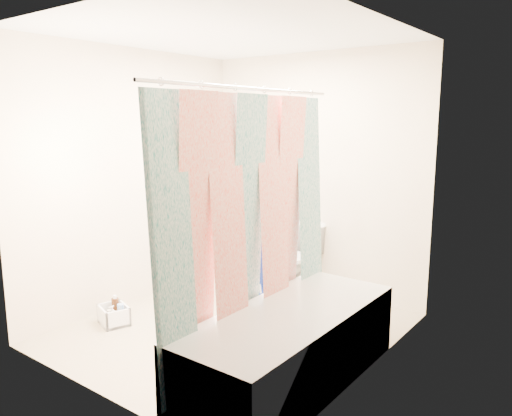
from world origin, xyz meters
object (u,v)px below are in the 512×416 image
Objects in this scene: toilet at (292,260)px; cleaning_caddy at (114,316)px; plumber at (256,222)px; bathtub at (290,344)px.

cleaning_caddy is at bearing -115.30° from toilet.
plumber is at bearing -96.04° from toilet.
plumber is (-0.99, 0.93, 0.56)m from bathtub.
toilet is 0.68m from plumber.
cleaning_caddy is (-0.82, -1.54, -0.29)m from toilet.
plumber reaches higher than bathtub.
plumber is at bearing 136.75° from bathtub.
bathtub is at bearing 23.11° from cleaning_caddy.
plumber is at bearing 73.84° from cleaning_caddy.
toilet is 1.77m from cleaning_caddy.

